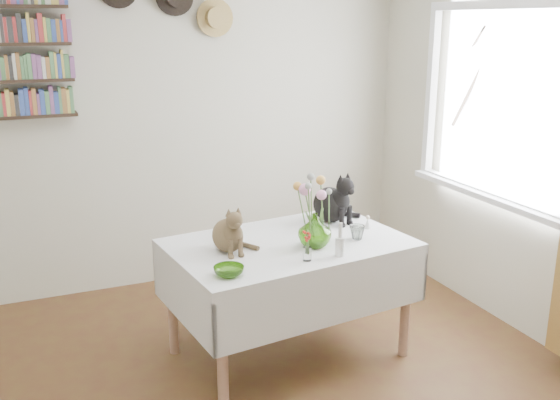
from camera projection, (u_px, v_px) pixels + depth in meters
name	position (u px, v px, depth m)	size (l,w,h in m)	color
room	(271.00, 204.00, 2.75)	(4.08, 4.58, 2.58)	brown
window	(498.00, 119.00, 4.16)	(0.12, 1.52, 1.32)	white
dining_table	(289.00, 270.00, 3.79)	(1.50, 1.06, 0.75)	white
tabby_cat	(227.00, 227.00, 3.56)	(0.19, 0.25, 0.29)	brown
black_cat	(330.00, 195.00, 4.09)	(0.23, 0.30, 0.35)	black
flower_vase	(315.00, 230.00, 3.63)	(0.20, 0.20, 0.20)	#71B731
green_bowl	(229.00, 271.00, 3.24)	(0.16, 0.16, 0.05)	#71B731
drinking_glass	(357.00, 232.00, 3.77)	(0.09, 0.09, 0.09)	white
candlestick	(340.00, 245.00, 3.50)	(0.05, 0.05, 0.20)	white
berry_jar	(307.00, 246.00, 3.43)	(0.05, 0.05, 0.20)	white
porcelain_figurine	(368.00, 223.00, 3.98)	(0.05, 0.05, 0.09)	white
flower_bouquet	(315.00, 191.00, 3.58)	(0.17, 0.13, 0.39)	#4C7233
wall_hats	(171.00, 1.00, 4.48)	(0.98, 0.09, 0.48)	black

